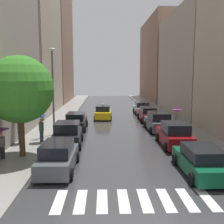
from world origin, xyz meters
name	(u,v)px	position (x,y,z in m)	size (l,w,h in m)	color
ground_plane	(114,119)	(0.00, 24.00, -0.02)	(28.00, 72.00, 0.04)	#343436
sidewalk_left	(60,119)	(-6.50, 24.00, 0.07)	(3.00, 72.00, 0.15)	gray
sidewalk_right	(168,118)	(6.50, 24.00, 0.07)	(3.00, 72.00, 0.15)	gray
crosswalk_stripes	(134,200)	(0.00, 2.91, 0.01)	(6.75, 2.20, 0.01)	silver
building_left_mid	(31,36)	(-11.00, 29.68, 10.38)	(6.00, 14.31, 20.77)	#B2A38C
building_left_far	(53,44)	(-11.00, 45.89, 11.16)	(6.00, 16.23, 22.32)	#8C6B56
building_right_mid	(193,63)	(11.00, 28.89, 6.85)	(6.00, 17.69, 13.70)	#9E9384
building_right_far	(161,60)	(11.00, 49.76, 8.37)	(6.00, 21.76, 16.74)	#8C6B56
parked_car_left_nearest	(58,157)	(-3.79, 6.58, 0.77)	(2.03, 4.39, 1.64)	#474C51
parked_car_left_second	(68,135)	(-3.96, 11.93, 0.83)	(2.24, 4.14, 1.80)	black
parked_car_left_third	(76,121)	(-3.94, 18.05, 0.77)	(2.09, 4.53, 1.64)	black
parked_car_right_nearest	(201,161)	(3.90, 5.80, 0.73)	(2.12, 4.64, 1.54)	#0C4C2D
parked_car_right_second	(174,135)	(3.98, 11.56, 0.83)	(2.13, 4.57, 1.78)	maroon
parked_car_right_third	(158,122)	(3.93, 17.23, 0.82)	(2.23, 4.73, 1.76)	#474C51
parked_car_right_fourth	(148,114)	(3.86, 22.72, 0.75)	(2.05, 4.69, 1.61)	maroon
parked_car_right_fifth	(142,108)	(3.97, 28.37, 0.76)	(2.12, 4.28, 1.62)	#B2B7BF
taxi_midroad	(103,112)	(-1.34, 24.44, 0.76)	(2.11, 4.51, 1.81)	yellow
pedestrian_foreground	(41,123)	(-6.04, 12.58, 1.61)	(0.96, 0.96, 2.05)	navy
pedestrian_near_tree	(20,123)	(-7.58, 12.27, 1.65)	(0.94, 0.94, 2.12)	navy
pedestrian_by_kerb	(2,137)	(-7.49, 8.41, 1.48)	(0.94, 0.94, 1.86)	black
pedestrian_far_side	(177,116)	(5.46, 16.34, 1.57)	(0.97, 0.97, 1.97)	brown
street_tree_left	(20,90)	(-6.43, 8.97, 4.36)	(4.19, 4.19, 6.31)	#513823
lamp_post_left	(53,86)	(-5.55, 15.18, 4.35)	(0.60, 0.28, 7.33)	#595B60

